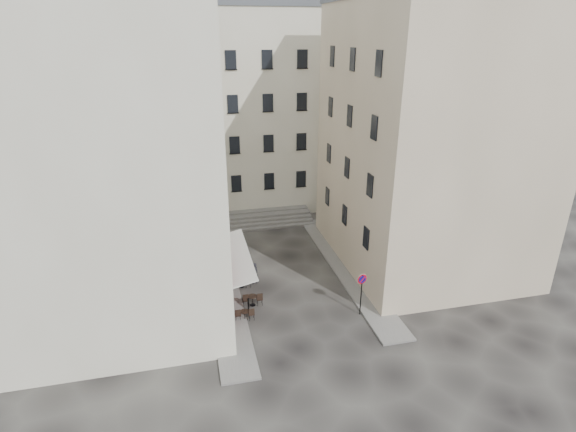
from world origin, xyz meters
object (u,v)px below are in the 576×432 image
object	(u,v)px
bistro_table_a	(245,314)
bistro_table_b	(252,299)
pedestrian	(254,273)
no_parking_sign	(362,286)

from	to	relation	value
bistro_table_a	bistro_table_b	distance (m)	1.60
bistro_table_a	pedestrian	world-z (taller)	pedestrian
no_parking_sign	bistro_table_b	size ratio (longest dim) A/B	2.23
bistro_table_a	pedestrian	bearing A→B (deg)	72.81
bistro_table_b	pedestrian	size ratio (longest dim) A/B	0.79
no_parking_sign	bistro_table_a	bearing A→B (deg)	160.58
no_parking_sign	pedestrian	size ratio (longest dim) A/B	1.76
no_parking_sign	bistro_table_a	xyz separation A→B (m)	(-6.97, 1.02, -1.56)
no_parking_sign	pedestrian	bearing A→B (deg)	127.22
bistro_table_a	pedestrian	size ratio (longest dim) A/B	0.73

